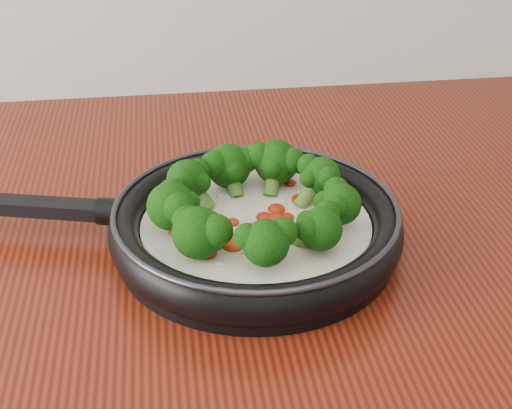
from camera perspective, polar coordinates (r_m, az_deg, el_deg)
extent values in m
cylinder|color=black|center=(0.72, 0.00, -3.07)|extent=(0.34, 0.34, 0.01)
torus|color=black|center=(0.71, 0.00, -1.63)|extent=(0.35, 0.35, 0.03)
torus|color=#2D2D33|center=(0.70, 0.00, -0.27)|extent=(0.34, 0.34, 0.01)
cube|color=black|center=(0.77, -16.69, -0.19)|extent=(0.17, 0.07, 0.01)
cylinder|color=black|center=(0.74, -11.32, -0.56)|extent=(0.03, 0.03, 0.03)
cylinder|color=#EBE6CC|center=(0.72, 0.00, -2.06)|extent=(0.28, 0.28, 0.02)
ellipsoid|color=#A81F08|center=(0.74, 7.19, -0.23)|extent=(0.02, 0.02, 0.01)
ellipsoid|color=#A81F08|center=(0.72, 6.12, -0.93)|extent=(0.03, 0.03, 0.01)
ellipsoid|color=red|center=(0.77, 1.28, 1.46)|extent=(0.01, 0.01, 0.01)
ellipsoid|color=#A81F08|center=(0.73, 1.62, -0.37)|extent=(0.02, 0.02, 0.01)
ellipsoid|color=#A81F08|center=(0.71, 1.68, -1.12)|extent=(0.03, 0.03, 0.01)
ellipsoid|color=red|center=(0.68, 2.45, -2.87)|extent=(0.02, 0.02, 0.01)
ellipsoid|color=#A81F08|center=(0.72, 2.41, -1.02)|extent=(0.02, 0.02, 0.01)
ellipsoid|color=#A81F08|center=(0.71, 4.07, -1.46)|extent=(0.02, 0.02, 0.01)
ellipsoid|color=red|center=(0.68, -1.83, -2.66)|extent=(0.02, 0.02, 0.01)
ellipsoid|color=#A81F08|center=(0.78, 2.72, 1.70)|extent=(0.02, 0.02, 0.01)
ellipsoid|color=#A81F08|center=(0.70, -6.34, -2.23)|extent=(0.02, 0.02, 0.01)
ellipsoid|color=red|center=(0.71, 1.97, -1.17)|extent=(0.02, 0.02, 0.01)
ellipsoid|color=#A81F08|center=(0.66, -3.82, -3.89)|extent=(0.02, 0.02, 0.01)
ellipsoid|color=#A81F08|center=(0.70, 1.50, -1.77)|extent=(0.02, 0.02, 0.01)
ellipsoid|color=red|center=(0.67, -1.80, -3.28)|extent=(0.02, 0.02, 0.01)
ellipsoid|color=#A81F08|center=(0.71, -1.87, -1.43)|extent=(0.02, 0.02, 0.01)
ellipsoid|color=#A81F08|center=(0.75, 3.51, 0.37)|extent=(0.03, 0.03, 0.01)
ellipsoid|color=red|center=(0.68, -4.90, -2.76)|extent=(0.02, 0.02, 0.01)
ellipsoid|color=#A81F08|center=(0.72, 0.66, -1.01)|extent=(0.02, 0.02, 0.01)
ellipsoid|color=#A81F08|center=(0.69, 1.02, -2.07)|extent=(0.02, 0.02, 0.01)
ellipsoid|color=white|center=(0.75, -2.75, 0.66)|extent=(0.01, 0.01, 0.00)
ellipsoid|color=white|center=(0.76, 4.92, 0.69)|extent=(0.01, 0.01, 0.00)
ellipsoid|color=white|center=(0.65, -2.86, -4.73)|extent=(0.01, 0.01, 0.00)
ellipsoid|color=white|center=(0.72, -1.48, -0.99)|extent=(0.01, 0.01, 0.00)
ellipsoid|color=white|center=(0.65, 0.47, -4.91)|extent=(0.01, 0.00, 0.00)
ellipsoid|color=white|center=(0.69, -1.34, -2.26)|extent=(0.01, 0.01, 0.00)
ellipsoid|color=white|center=(0.66, -0.96, -3.66)|extent=(0.01, 0.01, 0.00)
ellipsoid|color=white|center=(0.70, 2.14, -1.59)|extent=(0.01, 0.01, 0.00)
ellipsoid|color=white|center=(0.77, 3.41, 1.12)|extent=(0.00, 0.01, 0.00)
ellipsoid|color=white|center=(0.68, -0.53, -2.89)|extent=(0.01, 0.00, 0.00)
ellipsoid|color=white|center=(0.68, -0.25, -2.91)|extent=(0.01, 0.00, 0.00)
ellipsoid|color=white|center=(0.75, -1.97, 0.53)|extent=(0.01, 0.01, 0.00)
ellipsoid|color=white|center=(0.74, 2.08, 0.28)|extent=(0.01, 0.01, 0.00)
ellipsoid|color=white|center=(0.68, 5.68, -3.06)|extent=(0.01, 0.01, 0.00)
ellipsoid|color=white|center=(0.72, -0.51, -0.91)|extent=(0.01, 0.01, 0.00)
ellipsoid|color=white|center=(0.78, 3.32, 1.56)|extent=(0.01, 0.01, 0.00)
ellipsoid|color=white|center=(0.70, 3.18, -1.92)|extent=(0.01, 0.01, 0.00)
ellipsoid|color=white|center=(0.71, -0.15, -1.27)|extent=(0.01, 0.01, 0.00)
ellipsoid|color=white|center=(0.65, 1.26, -4.67)|extent=(0.01, 0.01, 0.00)
ellipsoid|color=white|center=(0.70, -0.92, -1.93)|extent=(0.01, 0.00, 0.00)
ellipsoid|color=white|center=(0.69, 1.16, -2.14)|extent=(0.01, 0.01, 0.00)
ellipsoid|color=white|center=(0.73, 0.26, -0.51)|extent=(0.01, 0.01, 0.00)
ellipsoid|color=white|center=(0.75, -2.95, 0.62)|extent=(0.01, 0.01, 0.00)
cylinder|color=#54832B|center=(0.70, 5.25, -0.98)|extent=(0.03, 0.02, 0.03)
sphere|color=black|center=(0.69, 6.70, 0.03)|extent=(0.05, 0.05, 0.04)
sphere|color=black|center=(0.70, 6.37, 1.18)|extent=(0.03, 0.03, 0.03)
sphere|color=black|center=(0.67, 6.35, -0.18)|extent=(0.03, 0.03, 0.02)
sphere|color=black|center=(0.69, 5.38, 0.27)|extent=(0.02, 0.02, 0.02)
cylinder|color=#54832B|center=(0.74, 4.14, 0.88)|extent=(0.03, 0.03, 0.03)
sphere|color=black|center=(0.74, 5.20, 2.28)|extent=(0.05, 0.05, 0.04)
sphere|color=black|center=(0.74, 4.19, 3.10)|extent=(0.03, 0.03, 0.02)
sphere|color=black|center=(0.73, 5.73, 2.14)|extent=(0.03, 0.03, 0.02)
sphere|color=black|center=(0.73, 4.23, 2.08)|extent=(0.02, 0.02, 0.02)
cylinder|color=#54832B|center=(0.76, 1.30, 1.82)|extent=(0.03, 0.03, 0.03)
sphere|color=black|center=(0.77, 1.62, 3.39)|extent=(0.06, 0.06, 0.05)
sphere|color=black|center=(0.76, 0.22, 3.86)|extent=(0.04, 0.04, 0.03)
sphere|color=black|center=(0.76, 2.87, 3.47)|extent=(0.03, 0.03, 0.03)
sphere|color=black|center=(0.75, 1.32, 2.99)|extent=(0.03, 0.03, 0.02)
cylinder|color=#54832B|center=(0.76, -1.75, 1.62)|extent=(0.02, 0.03, 0.03)
sphere|color=black|center=(0.76, -2.17, 3.07)|extent=(0.06, 0.06, 0.05)
sphere|color=black|center=(0.75, -3.32, 3.15)|extent=(0.04, 0.04, 0.03)
sphere|color=black|center=(0.76, -0.82, 3.54)|extent=(0.03, 0.03, 0.03)
sphere|color=black|center=(0.75, -1.76, 2.68)|extent=(0.03, 0.03, 0.02)
cylinder|color=#54832B|center=(0.73, -4.36, 0.62)|extent=(0.03, 0.03, 0.03)
sphere|color=black|center=(0.73, -5.45, 1.91)|extent=(0.05, 0.05, 0.04)
sphere|color=black|center=(0.72, -5.84, 1.78)|extent=(0.03, 0.03, 0.03)
sphere|color=black|center=(0.74, -4.55, 2.72)|extent=(0.03, 0.03, 0.03)
sphere|color=black|center=(0.73, -4.41, 1.75)|extent=(0.03, 0.03, 0.02)
cylinder|color=#54832B|center=(0.69, -5.24, -1.13)|extent=(0.03, 0.02, 0.03)
sphere|color=black|center=(0.68, -6.72, -0.13)|extent=(0.06, 0.06, 0.05)
sphere|color=black|center=(0.67, -6.11, -0.29)|extent=(0.04, 0.04, 0.03)
sphere|color=black|center=(0.70, -6.63, 0.98)|extent=(0.03, 0.03, 0.03)
sphere|color=black|center=(0.68, -5.40, 0.15)|extent=(0.03, 0.03, 0.02)
cylinder|color=#54832B|center=(0.66, -3.58, -2.75)|extent=(0.03, 0.03, 0.03)
sphere|color=black|center=(0.65, -4.59, -2.24)|extent=(0.06, 0.06, 0.05)
sphere|color=black|center=(0.64, -3.13, -2.07)|extent=(0.04, 0.04, 0.03)
sphere|color=black|center=(0.66, -5.50, -1.18)|extent=(0.03, 0.03, 0.03)
sphere|color=black|center=(0.66, -3.61, -1.55)|extent=(0.03, 0.03, 0.02)
cylinder|color=#54832B|center=(0.65, 0.60, -3.42)|extent=(0.02, 0.03, 0.03)
sphere|color=black|center=(0.63, 0.78, -3.06)|extent=(0.05, 0.05, 0.04)
sphere|color=black|center=(0.63, 2.16, -2.17)|extent=(0.03, 0.03, 0.03)
sphere|color=black|center=(0.63, -0.70, -2.56)|extent=(0.03, 0.03, 0.02)
sphere|color=black|center=(0.64, 0.61, -2.15)|extent=(0.03, 0.03, 0.02)
cylinder|color=#54832B|center=(0.67, 4.01, -2.51)|extent=(0.03, 0.03, 0.03)
sphere|color=black|center=(0.65, 5.12, -1.94)|extent=(0.05, 0.05, 0.04)
sphere|color=black|center=(0.66, 5.60, -0.75)|extent=(0.03, 0.03, 0.03)
sphere|color=black|center=(0.64, 4.06, -1.95)|extent=(0.03, 0.03, 0.02)
sphere|color=black|center=(0.66, 4.04, -1.32)|extent=(0.02, 0.02, 0.02)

